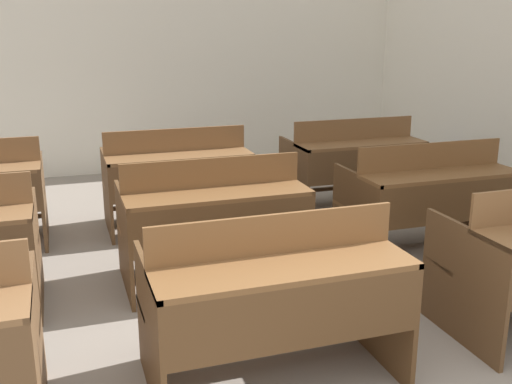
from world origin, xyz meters
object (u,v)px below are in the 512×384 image
(bench_second_center, at_px, (213,218))
(bench_third_center, at_px, (177,176))
(wastepaper_bin, at_px, (437,167))
(bench_second_right, at_px, (428,197))
(bench_front_center, at_px, (274,297))
(bench_third_right, at_px, (353,162))

(bench_second_center, distance_m, bench_third_center, 1.31)
(bench_third_center, distance_m, wastepaper_bin, 3.31)
(bench_second_center, distance_m, bench_second_right, 1.80)
(bench_front_center, bearing_deg, bench_second_center, 88.77)
(bench_third_right, xyz_separation_m, wastepaper_bin, (1.43, 0.58, -0.29))
(bench_second_center, distance_m, bench_third_right, 2.24)
(bench_third_right, height_order, wastepaper_bin, bench_third_right)
(bench_third_center, height_order, wastepaper_bin, bench_third_center)
(bench_second_right, bearing_deg, bench_third_center, 143.89)
(bench_second_center, bearing_deg, bench_front_center, -91.23)
(bench_front_center, xyz_separation_m, bench_third_right, (1.84, 2.68, 0.00))
(bench_third_center, relative_size, wastepaper_bin, 3.37)
(bench_third_center, bearing_deg, bench_front_center, -90.52)
(bench_second_right, height_order, bench_third_right, same)
(bench_front_center, bearing_deg, bench_second_right, 36.47)
(bench_third_right, bearing_deg, bench_third_center, -179.64)
(bench_second_right, bearing_deg, bench_front_center, -143.53)
(bench_second_center, xyz_separation_m, bench_third_center, (-0.01, 1.31, 0.00))
(bench_front_center, relative_size, bench_third_center, 1.00)
(bench_second_right, bearing_deg, bench_third_right, 89.70)
(bench_second_center, relative_size, wastepaper_bin, 3.37)
(bench_second_right, bearing_deg, wastepaper_bin, 53.18)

